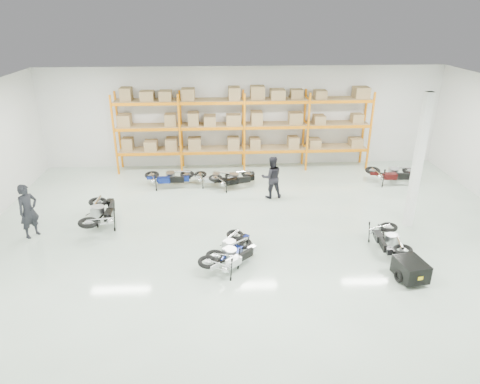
{
  "coord_description": "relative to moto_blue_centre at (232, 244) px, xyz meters",
  "views": [
    {
      "loc": [
        -1.26,
        -12.08,
        6.8
      ],
      "look_at": [
        -0.48,
        1.12,
        1.1
      ],
      "focal_mm": 32.0,
      "sensor_mm": 36.0,
      "label": 1
    }
  ],
  "objects": [
    {
      "name": "moto_back_b",
      "position": [
        -0.46,
        5.65,
        -0.01
      ],
      "size": [
        1.67,
        1.04,
        1.01
      ],
      "primitive_type": null,
      "rotation": [
        0.0,
        -0.09,
        1.39
      ],
      "color": "#A4AAAE",
      "rests_on": "ground"
    },
    {
      "name": "pallet_rack",
      "position": [
        0.87,
        7.7,
        1.77
      ],
      "size": [
        11.28,
        0.98,
        3.62
      ],
      "color": "orange",
      "rests_on": "ground"
    },
    {
      "name": "moto_back_c",
      "position": [
        0.31,
        5.41,
        0.03
      ],
      "size": [
        1.88,
        1.31,
        1.1
      ],
      "primitive_type": null,
      "rotation": [
        0.0,
        -0.09,
        1.87
      ],
      "color": "black",
      "rests_on": "ground"
    },
    {
      "name": "structural_column",
      "position": [
        6.07,
        1.75,
        1.76
      ],
      "size": [
        0.25,
        0.25,
        4.5
      ],
      "primitive_type": "cube",
      "color": "white",
      "rests_on": "ground"
    },
    {
      "name": "moto_blue_centre",
      "position": [
        0.0,
        0.0,
        0.0
      ],
      "size": [
        1.44,
        1.78,
        1.03
      ],
      "primitive_type": null,
      "rotation": [
        0.0,
        -0.09,
        2.65
      ],
      "color": "#07104B",
      "rests_on": "ground"
    },
    {
      "name": "moto_back_d",
      "position": [
        6.98,
        5.49,
        0.09
      ],
      "size": [
        1.95,
        1.1,
        1.21
      ],
      "primitive_type": null,
      "rotation": [
        0.0,
        -0.09,
        1.48
      ],
      "color": "#3B0B0C",
      "rests_on": "ground"
    },
    {
      "name": "moto_silver_left",
      "position": [
        -0.04,
        -0.5,
        0.02
      ],
      "size": [
        1.78,
        1.75,
        1.08
      ],
      "primitive_type": null,
      "rotation": [
        0.0,
        -0.09,
        2.33
      ],
      "color": "silver",
      "rests_on": "ground"
    },
    {
      "name": "moto_back_a",
      "position": [
        -2.34,
        5.68,
        0.05
      ],
      "size": [
        1.76,
        0.88,
        1.13
      ],
      "primitive_type": null,
      "rotation": [
        0.0,
        -0.09,
        1.56
      ],
      "color": "navy",
      "rests_on": "ground"
    },
    {
      "name": "person_left",
      "position": [
        -6.37,
        1.74,
        0.41
      ],
      "size": [
        0.73,
        0.78,
        1.78
      ],
      "primitive_type": "imported",
      "rotation": [
        0.0,
        0.0,
        0.94
      ],
      "color": "black",
      "rests_on": "ground"
    },
    {
      "name": "moto_black_far_left",
      "position": [
        -4.33,
        2.41,
        0.1
      ],
      "size": [
        1.06,
        1.98,
        1.25
      ],
      "primitive_type": null,
      "rotation": [
        0.0,
        -0.09,
        3.19
      ],
      "color": "black",
      "rests_on": "ground"
    },
    {
      "name": "room",
      "position": [
        0.87,
        1.25,
        1.76
      ],
      "size": [
        18.0,
        18.0,
        18.0
      ],
      "color": "silver",
      "rests_on": "ground"
    },
    {
      "name": "moto_touring_right",
      "position": [
        4.75,
        0.18,
        0.02
      ],
      "size": [
        0.96,
        1.72,
        1.07
      ],
      "primitive_type": null,
      "rotation": [
        0.0,
        -0.09,
        -0.08
      ],
      "color": "black",
      "rests_on": "ground"
    },
    {
      "name": "trailer",
      "position": [
        4.75,
        -1.42,
        -0.13
      ],
      "size": [
        0.81,
        1.48,
        0.6
      ],
      "rotation": [
        0.0,
        0.0,
        0.17
      ],
      "color": "black",
      "rests_on": "ground"
    },
    {
      "name": "person_back",
      "position": [
        1.72,
        4.36,
        0.34
      ],
      "size": [
        0.87,
        0.72,
        1.66
      ],
      "primitive_type": "imported",
      "rotation": [
        0.0,
        0.0,
        3.25
      ],
      "color": "black",
      "rests_on": "ground"
    }
  ]
}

